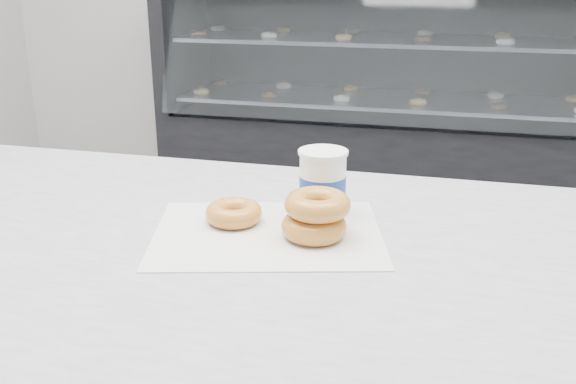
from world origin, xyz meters
name	(u,v)px	position (x,y,z in m)	size (l,w,h in m)	color
display_case	(382,115)	(0.00, 2.12, 0.49)	(2.40, 0.74, 1.25)	black
wax_paper	(268,233)	(0.11, -0.56, 0.90)	(0.34, 0.26, 0.00)	silver
donut_single	(234,213)	(0.04, -0.53, 0.92)	(0.09, 0.09, 0.03)	gold
donut_stack	(316,215)	(0.18, -0.56, 0.94)	(0.14, 0.14, 0.07)	gold
coffee_cup	(323,182)	(0.17, -0.45, 0.95)	(0.09, 0.09, 0.11)	white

